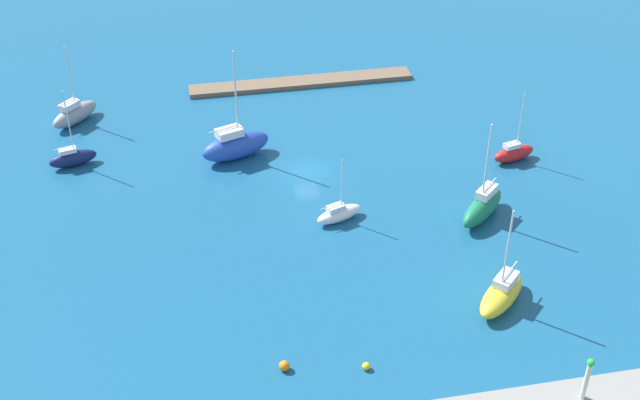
{
  "coord_description": "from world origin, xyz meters",
  "views": [
    {
      "loc": [
        12.36,
        71.42,
        46.48
      ],
      "look_at": [
        0.0,
        7.52,
        1.5
      ],
      "focal_mm": 46.6,
      "sensor_mm": 36.0,
      "label": 1
    }
  ],
  "objects_px": {
    "sailboat_white_by_breakwater": "(339,214)",
    "mooring_buoy_orange": "(284,366)",
    "sailboat_navy_outer_mooring": "(73,158)",
    "harbor_beacon": "(587,376)",
    "sailboat_red_off_beacon": "(514,153)",
    "sailboat_yellow_mid_basin": "(502,294)",
    "mooring_buoy_yellow": "(366,366)",
    "sailboat_blue_center_basin": "(235,145)",
    "pier_dock": "(301,82)",
    "sailboat_green_lone_south": "(483,206)",
    "sailboat_gray_lone_north": "(75,114)"
  },
  "relations": [
    {
      "from": "sailboat_blue_center_basin",
      "to": "sailboat_navy_outer_mooring",
      "type": "bearing_deg",
      "value": 155.31
    },
    {
      "from": "sailboat_red_off_beacon",
      "to": "mooring_buoy_orange",
      "type": "relative_size",
      "value": 9.66
    },
    {
      "from": "sailboat_white_by_breakwater",
      "to": "mooring_buoy_yellow",
      "type": "distance_m",
      "value": 19.38
    },
    {
      "from": "sailboat_navy_outer_mooring",
      "to": "mooring_buoy_yellow",
      "type": "relative_size",
      "value": 13.78
    },
    {
      "from": "sailboat_white_by_breakwater",
      "to": "sailboat_red_off_beacon",
      "type": "bearing_deg",
      "value": -1.16
    },
    {
      "from": "sailboat_green_lone_south",
      "to": "mooring_buoy_orange",
      "type": "xyz_separation_m",
      "value": [
        21.55,
        15.95,
        -0.89
      ]
    },
    {
      "from": "sailboat_yellow_mid_basin",
      "to": "mooring_buoy_yellow",
      "type": "xyz_separation_m",
      "value": [
        12.74,
        5.12,
        -0.79
      ]
    },
    {
      "from": "sailboat_yellow_mid_basin",
      "to": "mooring_buoy_orange",
      "type": "distance_m",
      "value": 19.29
    },
    {
      "from": "harbor_beacon",
      "to": "sailboat_white_by_breakwater",
      "type": "bearing_deg",
      "value": -65.25
    },
    {
      "from": "pier_dock",
      "to": "sailboat_green_lone_south",
      "type": "relative_size",
      "value": 2.65
    },
    {
      "from": "sailboat_navy_outer_mooring",
      "to": "mooring_buoy_yellow",
      "type": "distance_m",
      "value": 41.27
    },
    {
      "from": "sailboat_white_by_breakwater",
      "to": "mooring_buoy_yellow",
      "type": "xyz_separation_m",
      "value": [
        1.98,
        19.28,
        -0.45
      ]
    },
    {
      "from": "sailboat_red_off_beacon",
      "to": "mooring_buoy_yellow",
      "type": "xyz_separation_m",
      "value": [
        22.31,
        26.29,
        -0.62
      ]
    },
    {
      "from": "harbor_beacon",
      "to": "sailboat_navy_outer_mooring",
      "type": "xyz_separation_m",
      "value": [
        37.32,
        -40.98,
        -2.69
      ]
    },
    {
      "from": "sailboat_yellow_mid_basin",
      "to": "sailboat_blue_center_basin",
      "type": "bearing_deg",
      "value": -98.97
    },
    {
      "from": "sailboat_yellow_mid_basin",
      "to": "mooring_buoy_yellow",
      "type": "height_order",
      "value": "sailboat_yellow_mid_basin"
    },
    {
      "from": "sailboat_green_lone_south",
      "to": "sailboat_gray_lone_north",
      "type": "height_order",
      "value": "sailboat_green_lone_south"
    },
    {
      "from": "sailboat_red_off_beacon",
      "to": "sailboat_blue_center_basin",
      "type": "bearing_deg",
      "value": 153.62
    },
    {
      "from": "sailboat_red_off_beacon",
      "to": "mooring_buoy_yellow",
      "type": "relative_size",
      "value": 12.72
    },
    {
      "from": "sailboat_green_lone_south",
      "to": "sailboat_white_by_breakwater",
      "type": "xyz_separation_m",
      "value": [
        13.45,
        -2.19,
        -0.54
      ]
    },
    {
      "from": "pier_dock",
      "to": "sailboat_white_by_breakwater",
      "type": "distance_m",
      "value": 28.85
    },
    {
      "from": "sailboat_yellow_mid_basin",
      "to": "sailboat_navy_outer_mooring",
      "type": "height_order",
      "value": "sailboat_yellow_mid_basin"
    },
    {
      "from": "harbor_beacon",
      "to": "sailboat_red_off_beacon",
      "type": "relative_size",
      "value": 0.47
    },
    {
      "from": "pier_dock",
      "to": "sailboat_white_by_breakwater",
      "type": "xyz_separation_m",
      "value": [
        1.4,
        28.82,
        0.49
      ]
    },
    {
      "from": "pier_dock",
      "to": "harbor_beacon",
      "type": "height_order",
      "value": "harbor_beacon"
    },
    {
      "from": "sailboat_red_off_beacon",
      "to": "mooring_buoy_orange",
      "type": "height_order",
      "value": "sailboat_red_off_beacon"
    },
    {
      "from": "sailboat_blue_center_basin",
      "to": "mooring_buoy_yellow",
      "type": "bearing_deg",
      "value": -98.08
    },
    {
      "from": "sailboat_blue_center_basin",
      "to": "mooring_buoy_orange",
      "type": "height_order",
      "value": "sailboat_blue_center_basin"
    },
    {
      "from": "sailboat_white_by_breakwater",
      "to": "harbor_beacon",
      "type": "bearing_deg",
      "value": -85.44
    },
    {
      "from": "sailboat_gray_lone_north",
      "to": "mooring_buoy_yellow",
      "type": "height_order",
      "value": "sailboat_gray_lone_north"
    },
    {
      "from": "pier_dock",
      "to": "mooring_buoy_yellow",
      "type": "xyz_separation_m",
      "value": [
        3.38,
        48.09,
        0.04
      ]
    },
    {
      "from": "harbor_beacon",
      "to": "sailboat_yellow_mid_basin",
      "type": "distance_m",
      "value": 12.36
    },
    {
      "from": "pier_dock",
      "to": "harbor_beacon",
      "type": "xyz_separation_m",
      "value": [
        -10.67,
        54.99,
        3.35
      ]
    },
    {
      "from": "harbor_beacon",
      "to": "sailboat_red_off_beacon",
      "type": "distance_m",
      "value": 34.31
    },
    {
      "from": "sailboat_navy_outer_mooring",
      "to": "mooring_buoy_orange",
      "type": "relative_size",
      "value": 10.45
    },
    {
      "from": "sailboat_green_lone_south",
      "to": "mooring_buoy_orange",
      "type": "distance_m",
      "value": 26.82
    },
    {
      "from": "sailboat_yellow_mid_basin",
      "to": "sailboat_blue_center_basin",
      "type": "distance_m",
      "value": 33.38
    },
    {
      "from": "sailboat_navy_outer_mooring",
      "to": "sailboat_gray_lone_north",
      "type": "bearing_deg",
      "value": 76.23
    },
    {
      "from": "mooring_buoy_yellow",
      "to": "mooring_buoy_orange",
      "type": "bearing_deg",
      "value": -10.52
    },
    {
      "from": "pier_dock",
      "to": "sailboat_red_off_beacon",
      "type": "distance_m",
      "value": 28.88
    },
    {
      "from": "sailboat_green_lone_south",
      "to": "sailboat_navy_outer_mooring",
      "type": "relative_size",
      "value": 1.2
    },
    {
      "from": "pier_dock",
      "to": "sailboat_gray_lone_north",
      "type": "height_order",
      "value": "sailboat_gray_lone_north"
    },
    {
      "from": "sailboat_red_off_beacon",
      "to": "sailboat_navy_outer_mooring",
      "type": "distance_m",
      "value": 46.24
    },
    {
      "from": "pier_dock",
      "to": "sailboat_green_lone_south",
      "type": "distance_m",
      "value": 33.29
    },
    {
      "from": "pier_dock",
      "to": "mooring_buoy_yellow",
      "type": "height_order",
      "value": "mooring_buoy_yellow"
    },
    {
      "from": "sailboat_white_by_breakwater",
      "to": "mooring_buoy_orange",
      "type": "distance_m",
      "value": 19.87
    },
    {
      "from": "pier_dock",
      "to": "sailboat_gray_lone_north",
      "type": "distance_m",
      "value": 27.28
    },
    {
      "from": "sailboat_yellow_mid_basin",
      "to": "mooring_buoy_orange",
      "type": "height_order",
      "value": "sailboat_yellow_mid_basin"
    },
    {
      "from": "sailboat_gray_lone_north",
      "to": "mooring_buoy_orange",
      "type": "distance_m",
      "value": 45.79
    },
    {
      "from": "sailboat_yellow_mid_basin",
      "to": "sailboat_navy_outer_mooring",
      "type": "relative_size",
      "value": 1.12
    }
  ]
}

